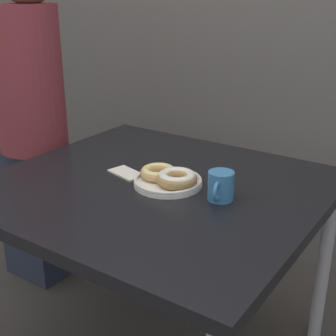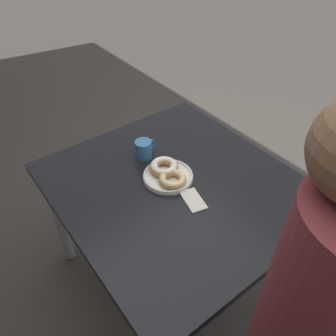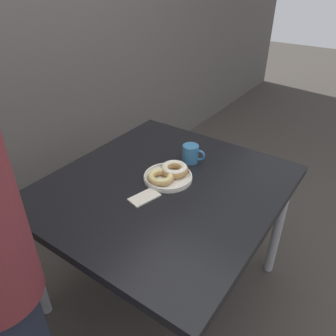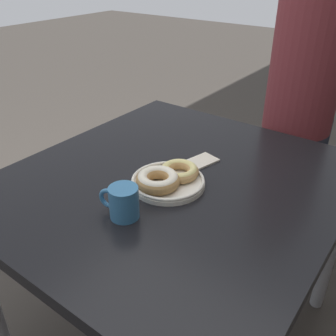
# 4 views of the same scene
# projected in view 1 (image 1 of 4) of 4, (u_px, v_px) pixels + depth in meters

# --- Properties ---
(dining_table) EXTENTS (1.06, 0.98, 0.72)m
(dining_table) POSITION_uv_depth(u_px,v_px,m) (156.00, 202.00, 1.57)
(dining_table) COLOR black
(dining_table) RESTS_ON ground_plane
(donut_plate) EXTENTS (0.22, 0.22, 0.06)m
(donut_plate) POSITION_uv_depth(u_px,v_px,m) (169.00, 178.00, 1.52)
(donut_plate) COLOR silver
(donut_plate) RESTS_ON dining_table
(coffee_mug) EXTENTS (0.08, 0.11, 0.09)m
(coffee_mug) POSITION_uv_depth(u_px,v_px,m) (221.00, 186.00, 1.41)
(coffee_mug) COLOR teal
(coffee_mug) RESTS_ON dining_table
(person_figure) EXTENTS (0.37, 0.29, 1.47)m
(person_figure) POSITION_uv_depth(u_px,v_px,m) (31.00, 125.00, 2.02)
(person_figure) COLOR #232838
(person_figure) RESTS_ON ground_plane
(napkin) EXTENTS (0.14, 0.10, 0.01)m
(napkin) POSITION_uv_depth(u_px,v_px,m) (127.00, 173.00, 1.62)
(napkin) COLOR beige
(napkin) RESTS_ON dining_table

